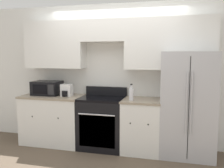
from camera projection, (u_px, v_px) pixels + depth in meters
ground_plane at (107, 155)px, 4.19m from camera, size 12.00×12.00×0.00m
wall_back at (116, 62)px, 4.57m from camera, size 8.00×0.39×2.60m
lower_cabinets_left at (54, 119)px, 4.72m from camera, size 1.16×0.64×0.92m
lower_cabinets_right at (142, 125)px, 4.30m from camera, size 0.66×0.64×0.92m
oven_range at (102, 122)px, 4.48m from camera, size 0.79×0.65×1.08m
refrigerator at (188, 104)px, 4.13m from camera, size 0.86×0.79×1.73m
microwave at (47, 88)px, 4.73m from camera, size 0.51×0.39×0.26m
bottle at (131, 94)px, 4.16m from camera, size 0.08×0.08×0.28m
coffee_maker at (66, 91)px, 4.57m from camera, size 0.20×0.21×0.22m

